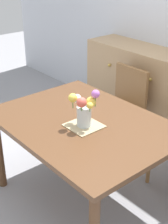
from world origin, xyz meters
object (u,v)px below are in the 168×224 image
(chair_left, at_px, (123,104))
(flower_vase, at_px, (84,108))
(dresser, at_px, (141,90))
(dining_table, at_px, (84,132))

(chair_left, relative_size, flower_vase, 3.21)
(flower_vase, bearing_deg, dresser, 113.67)
(dining_table, bearing_deg, flower_vase, -37.75)
(dining_table, distance_m, flower_vase, 0.26)
(dining_table, height_order, chair_left, chair_left)
(chair_left, bearing_deg, flower_vase, 116.29)
(chair_left, height_order, dresser, dresser)
(chair_left, distance_m, dresser, 0.48)
(dining_table, bearing_deg, dresser, 112.19)
(dining_table, distance_m, chair_left, 0.97)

